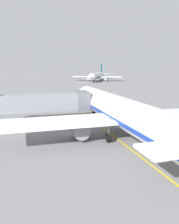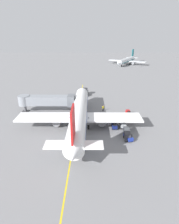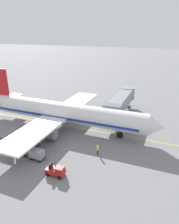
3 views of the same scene
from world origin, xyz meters
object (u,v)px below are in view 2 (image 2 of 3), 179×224
baggage_tug_lead (128,137)px  baggage_cart_second_in_train (123,124)px  baggage_tug_spare (128,113)px  baggage_cart_tail_end (127,136)px  parked_airliner (79,114)px  baggage_cart_third_in_train (126,131)px  pushback_tractor (85,92)px  baggage_tug_trailing (114,125)px  baggage_cart_front (123,119)px  distant_taxiing_airliner (127,60)px  ground_crew_wing_walker (103,108)px  jet_bridge (47,100)px

baggage_tug_lead → baggage_cart_second_in_train: bearing=92.1°
baggage_tug_spare → baggage_cart_tail_end: 12.99m
baggage_cart_second_in_train → parked_airliner: bearing=174.3°
baggage_tug_lead → baggage_tug_spare: same height
parked_airliner → baggage_cart_third_in_train: (10.90, -4.43, -2.24)m
pushback_tractor → baggage_tug_trailing: 27.39m
baggage_cart_second_in_train → baggage_tug_spare: bearing=70.6°
baggage_cart_front → baggage_cart_second_in_train: size_ratio=1.00×
baggage_cart_front → distant_taxiing_airliner: (18.86, 99.73, 2.08)m
parked_airliner → ground_crew_wing_walker: 11.83m
baggage_tug_spare → jet_bridge: bearing=173.1°
baggage_cart_third_in_train → baggage_tug_lead: bearing=-89.6°
parked_airliner → baggage_cart_third_in_train: size_ratio=12.76×
baggage_tug_spare → baggage_cart_second_in_train: size_ratio=0.86×
baggage_tug_spare → pushback_tractor: bearing=124.3°
baggage_tug_spare → baggage_tug_trailing: bearing=-122.8°
parked_airliner → baggage_tug_lead: parked_airliner is taller
pushback_tractor → ground_crew_wing_walker: bearing=-68.7°
parked_airliner → jet_bridge: parked_airliner is taller
baggage_tug_spare → baggage_cart_front: bearing=-115.9°
parked_airliner → ground_crew_wing_walker: (6.51, 9.63, -2.23)m
parked_airliner → baggage_tug_spare: size_ratio=14.79×
baggage_tug_trailing → distant_taxiing_airliner: 104.84m
baggage_tug_spare → baggage_cart_second_in_train: 7.78m
parked_airliner → ground_crew_wing_walker: parked_airliner is taller
parked_airliner → distant_taxiing_airliner: size_ratio=1.14×
baggage_tug_lead → baggage_cart_third_in_train: bearing=90.4°
parked_airliner → jet_bridge: bearing=137.6°
baggage_tug_lead → baggage_tug_spare: size_ratio=1.09×
pushback_tractor → distant_taxiing_airliner: distant_taxiing_airliner is taller
jet_bridge → baggage_cart_front: (21.06, -7.31, -2.51)m
parked_airliner → baggage_cart_second_in_train: bearing=-5.7°
baggage_cart_front → baggage_cart_tail_end: same height
baggage_tug_trailing → baggage_cart_third_in_train: size_ratio=0.86×
baggage_tug_lead → jet_bridge: bearing=143.1°
jet_bridge → baggage_cart_third_in_train: 24.96m
baggage_cart_front → baggage_tug_spare: bearing=64.1°
baggage_tug_lead → ground_crew_wing_walker: size_ratio=1.62×
baggage_tug_lead → baggage_cart_tail_end: (-0.18, 0.09, 0.24)m
distant_taxiing_airliner → pushback_tractor: bearing=-111.1°
baggage_cart_third_in_train → ground_crew_wing_walker: size_ratio=1.73×
baggage_cart_tail_end → baggage_cart_third_in_train: bearing=85.3°
parked_airliner → baggage_tug_trailing: size_ratio=14.79×
baggage_cart_front → ground_crew_wing_walker: size_ratio=1.73×
distant_taxiing_airliner → baggage_cart_tail_end: bearing=-100.1°
baggage_tug_spare → baggage_cart_front: size_ratio=0.86×
baggage_tug_spare → baggage_cart_front: (-2.18, -4.49, 0.24)m
baggage_cart_front → baggage_tug_trailing: bearing=-131.7°
baggage_tug_spare → distant_taxiing_airliner: distant_taxiing_airliner is taller
baggage_cart_third_in_train → baggage_cart_tail_end: same height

